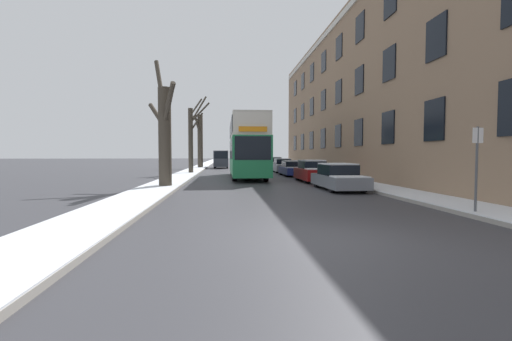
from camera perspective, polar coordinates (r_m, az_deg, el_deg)
name	(u,v)px	position (r m, az deg, el deg)	size (l,w,h in m)	color
ground_plane	(331,239)	(7.65, 12.38, -11.05)	(320.00, 320.00, 0.00)	#38383D
sidewalk_left	(205,165)	(60.20, -8.50, 0.98)	(2.09, 130.00, 0.16)	gray
sidewalk_right	(270,164)	(60.63, 2.33, 1.02)	(2.09, 130.00, 0.16)	gray
terrace_facade_right	(393,96)	(30.15, 21.92, 11.43)	(9.10, 42.71, 13.01)	#8C7056
bare_tree_left_0	(165,131)	(18.92, -14.99, 6.39)	(2.02, 3.54, 7.14)	#423A30
bare_tree_left_1	(192,137)	(32.37, -10.64, 5.58)	(2.05, 2.34, 7.23)	#423A30
bare_tree_left_2	(200,140)	(45.45, -9.32, 5.01)	(1.44, 1.91, 7.03)	#423A30
double_decker_bus	(247,145)	(26.81, -1.53, 4.31)	(2.54, 11.50, 4.56)	#1E7A47
parked_car_0	(338,177)	(18.12, 13.55, -1.14)	(1.78, 4.46, 1.36)	slate
parked_car_1	(312,172)	(23.17, 9.35, -0.17)	(1.68, 4.24, 1.46)	maroon
parked_car_2	(293,169)	(29.31, 6.25, 0.31)	(1.89, 4.46, 1.31)	navy
parked_car_3	(283,166)	(34.72, 4.44, 0.75)	(1.70, 4.00, 1.43)	slate
parked_car_4	(274,164)	(40.71, 3.01, 1.10)	(1.79, 4.59, 1.53)	#9EA3AD
oncoming_van	(221,159)	(46.56, -5.85, 1.97)	(1.91, 4.84, 2.34)	#333842
pedestrian_left_sidewalk	(167,171)	(19.40, -14.68, -0.03)	(0.37, 0.37, 1.68)	black
street_sign_post	(477,165)	(11.71, 32.88, 0.71)	(0.32, 0.07, 2.61)	#4C4F54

